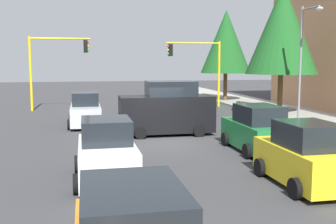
{
  "coord_description": "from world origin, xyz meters",
  "views": [
    {
      "loc": [
        18.48,
        -3.6,
        3.78
      ],
      "look_at": [
        -1.8,
        0.62,
        1.2
      ],
      "focal_mm": 43.56,
      "sensor_mm": 36.0,
      "label": 1
    }
  ],
  "objects_px": {
    "car_blue": "(174,103)",
    "car_silver": "(86,111)",
    "street_lamp_curbside": "(304,52)",
    "delivery_van_black": "(167,110)",
    "tree_roadside_mid": "(282,29)",
    "car_green": "(257,130)",
    "car_white": "(107,153)",
    "traffic_signal_far_right": "(55,58)",
    "tree_roadside_far": "(226,42)",
    "car_yellow": "(305,157)",
    "traffic_signal_far_left": "(198,61)"
  },
  "relations": [
    {
      "from": "delivery_van_black",
      "to": "car_white",
      "type": "xyz_separation_m",
      "value": [
        7.7,
        -3.54,
        -0.39
      ]
    },
    {
      "from": "car_blue",
      "to": "car_silver",
      "type": "distance_m",
      "value": 6.75
    },
    {
      "from": "car_silver",
      "to": "car_green",
      "type": "relative_size",
      "value": 1.02
    },
    {
      "from": "car_blue",
      "to": "car_silver",
      "type": "relative_size",
      "value": 0.96
    },
    {
      "from": "tree_roadside_far",
      "to": "car_blue",
      "type": "xyz_separation_m",
      "value": [
        9.11,
        -7.02,
        -4.7
      ]
    },
    {
      "from": "street_lamp_curbside",
      "to": "car_white",
      "type": "relative_size",
      "value": 1.88
    },
    {
      "from": "car_green",
      "to": "car_silver",
      "type": "bearing_deg",
      "value": -140.29
    },
    {
      "from": "car_silver",
      "to": "street_lamp_curbside",
      "type": "bearing_deg",
      "value": 80.25
    },
    {
      "from": "tree_roadside_mid",
      "to": "car_yellow",
      "type": "relative_size",
      "value": 2.46
    },
    {
      "from": "delivery_van_black",
      "to": "car_blue",
      "type": "bearing_deg",
      "value": 164.76
    },
    {
      "from": "tree_roadside_mid",
      "to": "car_silver",
      "type": "relative_size",
      "value": 2.2
    },
    {
      "from": "street_lamp_curbside",
      "to": "tree_roadside_mid",
      "type": "bearing_deg",
      "value": 169.67
    },
    {
      "from": "car_blue",
      "to": "traffic_signal_far_right",
      "type": "bearing_deg",
      "value": -122.02
    },
    {
      "from": "traffic_signal_far_right",
      "to": "tree_roadside_far",
      "type": "relative_size",
      "value": 0.66
    },
    {
      "from": "tree_roadside_mid",
      "to": "car_white",
      "type": "relative_size",
      "value": 2.45
    },
    {
      "from": "street_lamp_curbside",
      "to": "delivery_van_black",
      "type": "height_order",
      "value": "street_lamp_curbside"
    },
    {
      "from": "tree_roadside_far",
      "to": "tree_roadside_mid",
      "type": "xyz_separation_m",
      "value": [
        10.0,
        0.5,
        0.4
      ]
    },
    {
      "from": "tree_roadside_far",
      "to": "car_silver",
      "type": "height_order",
      "value": "tree_roadside_far"
    },
    {
      "from": "traffic_signal_far_right",
      "to": "delivery_van_black",
      "type": "relative_size",
      "value": 1.18
    },
    {
      "from": "tree_roadside_mid",
      "to": "traffic_signal_far_right",
      "type": "bearing_deg",
      "value": -110.92
    },
    {
      "from": "car_yellow",
      "to": "car_green",
      "type": "distance_m",
      "value": 4.82
    },
    {
      "from": "traffic_signal_far_right",
      "to": "delivery_van_black",
      "type": "height_order",
      "value": "traffic_signal_far_right"
    },
    {
      "from": "delivery_van_black",
      "to": "car_blue",
      "type": "distance_m",
      "value": 7.15
    },
    {
      "from": "car_white",
      "to": "car_yellow",
      "type": "bearing_deg",
      "value": 73.37
    },
    {
      "from": "traffic_signal_far_right",
      "to": "car_white",
      "type": "relative_size",
      "value": 1.52
    },
    {
      "from": "delivery_van_black",
      "to": "car_yellow",
      "type": "xyz_separation_m",
      "value": [
        9.46,
        2.35,
        -0.39
      ]
    },
    {
      "from": "car_yellow",
      "to": "car_green",
      "type": "relative_size",
      "value": 0.91
    },
    {
      "from": "car_white",
      "to": "car_green",
      "type": "xyz_separation_m",
      "value": [
        -3.03,
        6.45,
        0.0
      ]
    },
    {
      "from": "traffic_signal_far_right",
      "to": "delivery_van_black",
      "type": "xyz_separation_m",
      "value": [
        12.0,
        6.3,
        -2.72
      ]
    },
    {
      "from": "tree_roadside_mid",
      "to": "delivery_van_black",
      "type": "height_order",
      "value": "tree_roadside_mid"
    },
    {
      "from": "car_white",
      "to": "car_silver",
      "type": "distance_m",
      "value": 11.52
    },
    {
      "from": "car_yellow",
      "to": "car_blue",
      "type": "bearing_deg",
      "value": -178.34
    },
    {
      "from": "street_lamp_curbside",
      "to": "delivery_van_black",
      "type": "bearing_deg",
      "value": -79.39
    },
    {
      "from": "traffic_signal_far_left",
      "to": "car_silver",
      "type": "bearing_deg",
      "value": -48.19
    },
    {
      "from": "car_white",
      "to": "car_blue",
      "type": "height_order",
      "value": "same"
    },
    {
      "from": "car_silver",
      "to": "car_green",
      "type": "xyz_separation_m",
      "value": [
        8.47,
        7.03,
        0.0
      ]
    },
    {
      "from": "tree_roadside_mid",
      "to": "car_blue",
      "type": "distance_m",
      "value": 9.13
    },
    {
      "from": "car_silver",
      "to": "delivery_van_black",
      "type": "bearing_deg",
      "value": 47.34
    },
    {
      "from": "tree_roadside_far",
      "to": "car_silver",
      "type": "relative_size",
      "value": 2.05
    },
    {
      "from": "street_lamp_curbside",
      "to": "car_blue",
      "type": "bearing_deg",
      "value": -128.14
    },
    {
      "from": "tree_roadside_far",
      "to": "car_white",
      "type": "relative_size",
      "value": 2.29
    },
    {
      "from": "tree_roadside_mid",
      "to": "car_yellow",
      "type": "xyz_separation_m",
      "value": [
        15.46,
        -7.05,
        -5.1
      ]
    },
    {
      "from": "tree_roadside_far",
      "to": "car_blue",
      "type": "relative_size",
      "value": 2.15
    },
    {
      "from": "car_white",
      "to": "car_green",
      "type": "distance_m",
      "value": 7.13
    },
    {
      "from": "tree_roadside_mid",
      "to": "car_yellow",
      "type": "distance_m",
      "value": 17.74
    },
    {
      "from": "street_lamp_curbside",
      "to": "car_green",
      "type": "height_order",
      "value": "street_lamp_curbside"
    },
    {
      "from": "car_blue",
      "to": "car_yellow",
      "type": "bearing_deg",
      "value": 1.66
    },
    {
      "from": "street_lamp_curbside",
      "to": "delivery_van_black",
      "type": "relative_size",
      "value": 1.46
    },
    {
      "from": "street_lamp_curbside",
      "to": "traffic_signal_far_right",
      "type": "bearing_deg",
      "value": -124.9
    },
    {
      "from": "tree_roadside_mid",
      "to": "car_green",
      "type": "bearing_deg",
      "value": -31.28
    }
  ]
}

